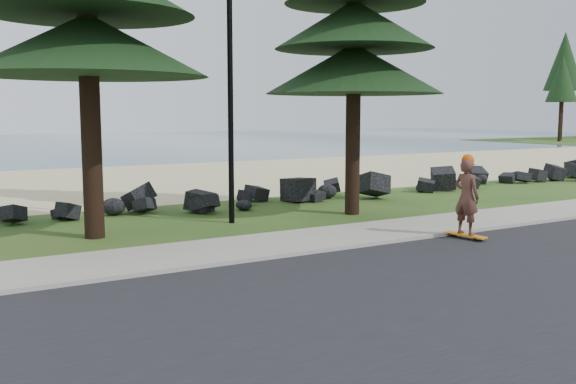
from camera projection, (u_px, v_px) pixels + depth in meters
name	position (u px, v px, depth m)	size (l,w,h in m)	color
ground	(298.00, 245.00, 13.61)	(160.00, 160.00, 0.00)	#1F4515
road	(452.00, 296.00, 9.78)	(160.00, 7.00, 0.02)	black
kerb	(321.00, 250.00, 12.84)	(160.00, 0.20, 0.10)	#9B968C
sidewalk	(293.00, 241.00, 13.78)	(160.00, 2.00, 0.08)	gray
beach_sand	(110.00, 182.00, 25.98)	(160.00, 15.00, 0.01)	beige
seawall_boulders	(195.00, 211.00, 18.39)	(60.00, 2.40, 1.10)	black
lamp_post	(230.00, 58.00, 15.84)	(0.25, 0.14, 8.14)	black
skateboarder	(467.00, 197.00, 14.09)	(0.48, 1.03, 1.87)	#C8720B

